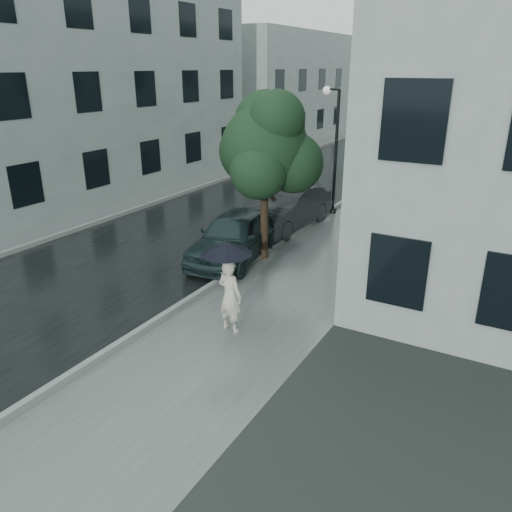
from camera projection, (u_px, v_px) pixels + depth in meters
The scene contains 14 objects.
ground at pixel (225, 332), 11.11m from camera, with size 120.00×120.00×0.00m, color black.
sidewalk at pixel (386, 208), 20.75m from camera, with size 3.50×60.00×0.01m, color slate.
kerb_near at pixel (345, 201), 21.57m from camera, with size 0.15×60.00×0.15m, color slate.
asphalt_road at pixel (273, 193), 23.20m from camera, with size 6.85×60.00×0.00m, color black.
kerb_far at pixel (211, 184), 24.79m from camera, with size 0.15×60.00×0.15m, color slate.
sidewalk_far at pixel (196, 183), 25.24m from camera, with size 1.70×60.00×0.01m, color #4C5451.
building_far_a at pixel (60, 85), 22.26m from camera, with size 7.02×20.00×9.50m.
building_far_b at pixel (282, 86), 40.41m from camera, with size 7.02×18.00×8.00m.
pedestrian at pixel (230, 296), 10.91m from camera, with size 0.61×0.40×1.66m, color beige.
umbrella at pixel (226, 248), 10.51m from camera, with size 1.23×1.23×1.22m.
street_tree at pixel (266, 147), 14.30m from camera, with size 3.28×2.98×4.99m.
lamp_post at pixel (333, 143), 19.21m from camera, with size 0.83×0.42×4.85m.
car_near at pixel (235, 235), 15.11m from camera, with size 1.74×4.32×1.47m, color #1B2D2E.
car_far at pixel (286, 208), 17.96m from camera, with size 1.59×4.55×1.50m, color #222426.
Camera 1 is at (5.42, -8.17, 5.55)m, focal length 35.00 mm.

